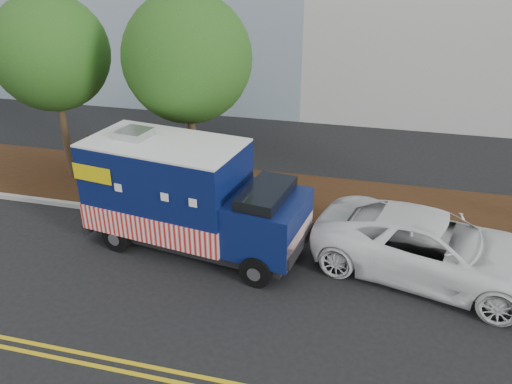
# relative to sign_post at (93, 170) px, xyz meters

# --- Properties ---
(ground) EXTENTS (120.00, 120.00, 0.00)m
(ground) POSITION_rel_sign_post_xyz_m (3.19, -1.91, -1.20)
(ground) COLOR black
(ground) RESTS_ON ground
(curb) EXTENTS (120.00, 0.18, 0.15)m
(curb) POSITION_rel_sign_post_xyz_m (3.19, -0.51, -1.12)
(curb) COLOR #9E9E99
(curb) RESTS_ON ground
(mulch_strip) EXTENTS (120.00, 4.00, 0.15)m
(mulch_strip) POSITION_rel_sign_post_xyz_m (3.19, 1.59, -1.12)
(mulch_strip) COLOR black
(mulch_strip) RESTS_ON ground
(centerline_near) EXTENTS (120.00, 0.10, 0.01)m
(centerline_near) POSITION_rel_sign_post_xyz_m (3.19, -6.36, -1.19)
(centerline_near) COLOR gold
(centerline_near) RESTS_ON ground
(centerline_far) EXTENTS (120.00, 0.10, 0.01)m
(centerline_far) POSITION_rel_sign_post_xyz_m (3.19, -6.61, -1.19)
(centerline_far) COLOR gold
(centerline_far) RESTS_ON ground
(tree_a) EXTENTS (3.84, 3.84, 6.52)m
(tree_a) POSITION_rel_sign_post_xyz_m (-1.85, 1.47, 3.38)
(tree_a) COLOR #38281C
(tree_a) RESTS_ON ground
(tree_b) EXTENTS (4.07, 4.07, 6.65)m
(tree_b) POSITION_rel_sign_post_xyz_m (2.91, 1.61, 3.41)
(tree_b) COLOR #38281C
(tree_b) RESTS_ON ground
(sign_post) EXTENTS (0.06, 0.06, 2.40)m
(sign_post) POSITION_rel_sign_post_xyz_m (0.00, 0.00, 0.00)
(sign_post) COLOR #473828
(sign_post) RESTS_ON ground
(food_truck) EXTENTS (6.51, 3.21, 3.29)m
(food_truck) POSITION_rel_sign_post_xyz_m (3.92, -1.73, 0.29)
(food_truck) COLOR black
(food_truck) RESTS_ON ground
(white_car) EXTENTS (6.51, 4.14, 1.67)m
(white_car) POSITION_rel_sign_post_xyz_m (10.58, -1.59, -0.36)
(white_car) COLOR white
(white_car) RESTS_ON ground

